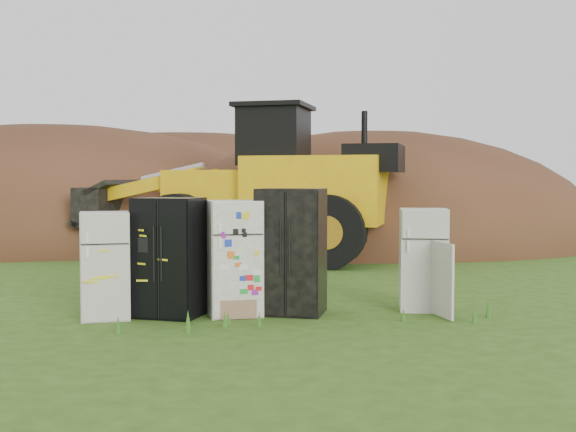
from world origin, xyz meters
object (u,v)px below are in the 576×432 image
(fridge_leftmost, at_px, (105,265))
(fridge_open_door, at_px, (423,259))
(fridge_dark_mid, at_px, (291,251))
(wheel_loader, at_px, (237,183))
(fridge_sticker, at_px, (234,258))
(fridge_black_side, at_px, (169,257))

(fridge_leftmost, distance_m, fridge_open_door, 4.79)
(fridge_leftmost, bearing_deg, fridge_dark_mid, -6.39)
(fridge_leftmost, height_order, fridge_dark_mid, fridge_dark_mid)
(fridge_open_door, relative_size, wheel_loader, 0.20)
(fridge_leftmost, bearing_deg, fridge_sticker, -6.44)
(fridge_leftmost, bearing_deg, fridge_black_side, -3.76)
(fridge_dark_mid, bearing_deg, fridge_black_side, -160.26)
(fridge_dark_mid, relative_size, wheel_loader, 0.24)
(fridge_leftmost, xyz_separation_m, fridge_black_side, (0.92, 0.05, 0.10))
(fridge_sticker, bearing_deg, fridge_black_side, 172.65)
(fridge_black_side, xyz_separation_m, wheel_loader, (1.54, 7.29, 1.05))
(fridge_black_side, bearing_deg, wheel_loader, 101.19)
(fridge_leftmost, xyz_separation_m, fridge_open_door, (4.79, -0.00, 0.01))
(fridge_leftmost, relative_size, wheel_loader, 0.19)
(fridge_sticker, distance_m, wheel_loader, 7.43)
(fridge_black_side, height_order, fridge_dark_mid, fridge_dark_mid)
(fridge_open_door, xyz_separation_m, wheel_loader, (-2.33, 7.34, 1.14))
(fridge_black_side, xyz_separation_m, fridge_sticker, (0.95, -0.04, -0.02))
(fridge_leftmost, height_order, fridge_black_side, fridge_black_side)
(fridge_dark_mid, bearing_deg, fridge_leftmost, -158.93)
(fridge_leftmost, relative_size, fridge_dark_mid, 0.82)
(fridge_sticker, distance_m, fridge_dark_mid, 0.86)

